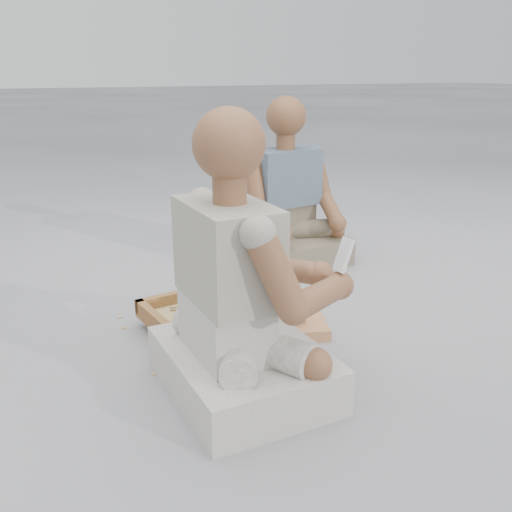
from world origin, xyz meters
name	(u,v)px	position (x,y,z in m)	size (l,w,h in m)	color
ground	(311,350)	(0.00, 0.00, 0.00)	(60.00, 60.00, 0.00)	#A5A4AA
carved_panel	(239,316)	(-0.14, 0.33, 0.02)	(0.64, 0.43, 0.04)	#9B6A3C
tool_tray	(219,314)	(-0.23, 0.29, 0.07)	(0.56, 0.47, 0.07)	brown
chisel_0	(220,308)	(-0.23, 0.30, 0.09)	(0.22, 0.05, 0.02)	silver
chisel_1	(213,306)	(-0.24, 0.35, 0.07)	(0.22, 0.08, 0.02)	silver
chisel_2	(256,295)	(-0.03, 0.39, 0.07)	(0.21, 0.09, 0.02)	silver
chisel_3	(221,310)	(-0.22, 0.30, 0.08)	(0.12, 0.20, 0.02)	silver
chisel_4	(252,305)	(-0.10, 0.28, 0.08)	(0.08, 0.22, 0.02)	silver
chisel_5	(261,319)	(-0.13, 0.15, 0.08)	(0.09, 0.21, 0.02)	silver
chisel_6	(200,299)	(-0.26, 0.43, 0.08)	(0.08, 0.22, 0.02)	silver
chisel_7	(210,293)	(-0.21, 0.45, 0.09)	(0.11, 0.21, 0.02)	silver
wood_chip_0	(124,328)	(-0.56, 0.46, 0.00)	(0.02, 0.01, 0.00)	tan
wood_chip_1	(120,317)	(-0.55, 0.56, 0.00)	(0.02, 0.01, 0.00)	tan
wood_chip_2	(154,374)	(-0.55, 0.07, 0.00)	(0.02, 0.01, 0.00)	tan
wood_chip_3	(203,349)	(-0.34, 0.17, 0.00)	(0.02, 0.01, 0.00)	tan
wood_chip_4	(225,294)	(-0.08, 0.61, 0.00)	(0.02, 0.01, 0.00)	tan
wood_chip_5	(228,338)	(-0.23, 0.21, 0.00)	(0.02, 0.01, 0.00)	tan
wood_chip_6	(172,330)	(-0.40, 0.36, 0.00)	(0.02, 0.01, 0.00)	tan
wood_chip_7	(207,291)	(-0.14, 0.68, 0.00)	(0.02, 0.01, 0.00)	tan
wood_chip_8	(195,314)	(-0.27, 0.47, 0.00)	(0.02, 0.01, 0.00)	tan
craftsman	(242,303)	(-0.33, -0.13, 0.29)	(0.57, 0.56, 0.85)	silver
companion	(287,210)	(0.37, 0.88, 0.27)	(0.58, 0.49, 0.82)	#726452
mobile_phone	(344,255)	(-0.01, -0.18, 0.41)	(0.05, 0.05, 0.10)	white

